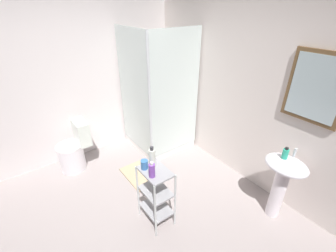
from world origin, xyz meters
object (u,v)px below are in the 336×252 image
object	(u,v)px
shower_stall	(158,123)
rinse_cup	(144,164)
lotion_bottle_white	(152,157)
pedestal_sink	(283,177)
conditioner_bottle_purple	(152,170)
storage_cart	(156,192)
hand_soap_bottle	(285,154)
bath_mat	(140,175)
toilet	(74,150)

from	to	relation	value
shower_stall	rinse_cup	size ratio (longest dim) A/B	19.74
shower_stall	lotion_bottle_white	bearing A→B (deg)	-35.96
pedestal_sink	conditioner_bottle_purple	xyz separation A→B (m)	(-0.71, -1.26, 0.24)
rinse_cup	storage_cart	bearing A→B (deg)	34.30
hand_soap_bottle	conditioner_bottle_purple	distance (m)	1.43
pedestal_sink	shower_stall	bearing A→B (deg)	-171.80
pedestal_sink	lotion_bottle_white	distance (m)	1.47
bath_mat	conditioner_bottle_purple	bearing A→B (deg)	-19.68
rinse_cup	toilet	bearing A→B (deg)	-165.01
storage_cart	conditioner_bottle_purple	bearing A→B (deg)	-53.86
storage_cart	rinse_cup	size ratio (longest dim) A/B	7.30
lotion_bottle_white	storage_cart	bearing A→B (deg)	-15.64
bath_mat	pedestal_sink	bearing A→B (deg)	31.38
toilet	hand_soap_bottle	size ratio (longest dim) A/B	5.60
rinse_cup	bath_mat	world-z (taller)	rinse_cup
shower_stall	storage_cart	xyz separation A→B (m)	(1.29, -0.89, -0.03)
pedestal_sink	conditioner_bottle_purple	size ratio (longest dim) A/B	4.57
pedestal_sink	storage_cart	distance (m)	1.42
toilet	storage_cart	bearing A→B (deg)	16.41
bath_mat	rinse_cup	bearing A→B (deg)	-23.25
storage_cart	pedestal_sink	bearing A→B (deg)	57.26
pedestal_sink	lotion_bottle_white	world-z (taller)	lotion_bottle_white
pedestal_sink	bath_mat	xyz separation A→B (m)	(-1.57, -0.96, -0.57)
pedestal_sink	bath_mat	world-z (taller)	pedestal_sink
storage_cart	bath_mat	world-z (taller)	storage_cart
conditioner_bottle_purple	rinse_cup	distance (m)	0.16
pedestal_sink	hand_soap_bottle	distance (m)	0.29
shower_stall	conditioner_bottle_purple	size ratio (longest dim) A/B	11.29
hand_soap_bottle	conditioner_bottle_purple	size ratio (longest dim) A/B	0.77
pedestal_sink	storage_cart	size ratio (longest dim) A/B	1.09
shower_stall	bath_mat	xyz separation A→B (m)	(0.49, -0.66, -0.45)
toilet	bath_mat	bearing A→B (deg)	42.65
conditioner_bottle_purple	shower_stall	bearing A→B (deg)	144.27
storage_cart	lotion_bottle_white	xyz separation A→B (m)	(-0.09, 0.03, 0.41)
storage_cart	lotion_bottle_white	world-z (taller)	lotion_bottle_white
rinse_cup	bath_mat	xyz separation A→B (m)	(-0.70, 0.30, -0.78)
storage_cart	lotion_bottle_white	distance (m)	0.42
toilet	conditioner_bottle_purple	bearing A→B (deg)	13.48
conditioner_bottle_purple	rinse_cup	bearing A→B (deg)	178.49
shower_stall	toilet	size ratio (longest dim) A/B	2.63
bath_mat	toilet	bearing A→B (deg)	-137.35
toilet	rinse_cup	size ratio (longest dim) A/B	7.50
hand_soap_bottle	bath_mat	distance (m)	1.99
pedestal_sink	conditioner_bottle_purple	bearing A→B (deg)	-119.44
lotion_bottle_white	bath_mat	xyz separation A→B (m)	(-0.71, 0.21, -0.84)
conditioner_bottle_purple	rinse_cup	xyz separation A→B (m)	(-0.15, 0.00, -0.03)
shower_stall	lotion_bottle_white	xyz separation A→B (m)	(1.19, -0.87, 0.38)
hand_soap_bottle	pedestal_sink	bearing A→B (deg)	-2.77
hand_soap_bottle	rinse_cup	size ratio (longest dim) A/B	1.34
shower_stall	hand_soap_bottle	size ratio (longest dim) A/B	14.74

